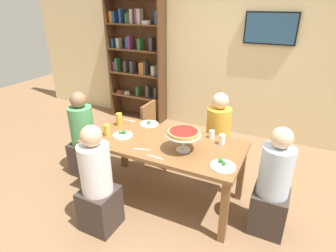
% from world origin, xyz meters
% --- Properties ---
extents(ground_plane, '(12.00, 12.00, 0.00)m').
position_xyz_m(ground_plane, '(0.00, 0.00, 0.00)').
color(ground_plane, '#846042').
extents(rear_partition, '(8.00, 0.12, 2.80)m').
position_xyz_m(rear_partition, '(0.00, 2.20, 1.40)').
color(rear_partition, beige).
rests_on(rear_partition, ground_plane).
extents(dining_table, '(1.74, 0.83, 0.74)m').
position_xyz_m(dining_table, '(0.00, 0.00, 0.65)').
color(dining_table, brown).
rests_on(dining_table, ground_plane).
extents(bookshelf, '(1.10, 0.30, 2.21)m').
position_xyz_m(bookshelf, '(-1.58, 2.01, 1.16)').
color(bookshelf, '#4C2D19').
rests_on(bookshelf, ground_plane).
extents(television, '(0.75, 0.05, 0.46)m').
position_xyz_m(television, '(0.69, 2.11, 1.78)').
color(television, black).
extents(diner_near_left, '(0.34, 0.34, 1.15)m').
position_xyz_m(diner_near_left, '(-0.37, -0.71, 0.49)').
color(diner_near_left, '#382D28').
rests_on(diner_near_left, ground_plane).
extents(diner_head_west, '(0.34, 0.34, 1.15)m').
position_xyz_m(diner_head_west, '(-1.18, -0.00, 0.49)').
color(diner_head_west, '#382D28').
rests_on(diner_head_west, ground_plane).
extents(diner_head_east, '(0.34, 0.34, 1.15)m').
position_xyz_m(diner_head_east, '(1.17, 0.00, 0.49)').
color(diner_head_east, '#382D28').
rests_on(diner_head_east, ground_plane).
extents(diner_far_right, '(0.34, 0.34, 1.15)m').
position_xyz_m(diner_far_right, '(0.40, 0.73, 0.49)').
color(diner_far_right, '#382D28').
rests_on(diner_far_right, ground_plane).
extents(chair_far_left, '(0.40, 0.40, 0.87)m').
position_xyz_m(chair_far_left, '(-0.48, 0.69, 0.49)').
color(chair_far_left, brown).
rests_on(chair_far_left, ground_plane).
extents(deep_dish_pizza_stand, '(0.36, 0.36, 0.23)m').
position_xyz_m(deep_dish_pizza_stand, '(0.26, -0.08, 0.93)').
color(deep_dish_pizza_stand, silver).
rests_on(deep_dish_pizza_stand, dining_table).
extents(salad_plate_near_diner, '(0.24, 0.24, 0.06)m').
position_xyz_m(salad_plate_near_diner, '(0.72, -0.20, 0.75)').
color(salad_plate_near_diner, white).
rests_on(salad_plate_near_diner, dining_table).
extents(salad_plate_far_diner, '(0.23, 0.23, 0.06)m').
position_xyz_m(salad_plate_far_diner, '(-0.50, -0.07, 0.75)').
color(salad_plate_far_diner, white).
rests_on(salad_plate_far_diner, dining_table).
extents(salad_plate_spare, '(0.23, 0.23, 0.06)m').
position_xyz_m(salad_plate_spare, '(-0.38, 0.33, 0.75)').
color(salad_plate_spare, white).
rests_on(salad_plate_spare, dining_table).
extents(beer_glass_amber_tall, '(0.07, 0.07, 0.13)m').
position_xyz_m(beer_glass_amber_tall, '(-0.66, -0.14, 0.81)').
color(beer_glass_amber_tall, gold).
rests_on(beer_glass_amber_tall, dining_table).
extents(beer_glass_amber_short, '(0.07, 0.07, 0.16)m').
position_xyz_m(beer_glass_amber_short, '(-0.69, 0.15, 0.82)').
color(beer_glass_amber_short, gold).
rests_on(beer_glass_amber_short, dining_table).
extents(water_glass_clear_near, '(0.07, 0.07, 0.11)m').
position_xyz_m(water_glass_clear_near, '(0.58, 0.22, 0.80)').
color(water_glass_clear_near, white).
rests_on(water_glass_clear_near, dining_table).
extents(water_glass_clear_far, '(0.06, 0.06, 0.09)m').
position_xyz_m(water_glass_clear_far, '(0.44, 0.32, 0.79)').
color(water_glass_clear_far, white).
rests_on(water_glass_clear_far, dining_table).
extents(cutlery_fork_near, '(0.18, 0.07, 0.00)m').
position_xyz_m(cutlery_fork_near, '(-0.13, -0.26, 0.74)').
color(cutlery_fork_near, silver).
rests_on(cutlery_fork_near, dining_table).
extents(cutlery_knife_near, '(0.18, 0.02, 0.00)m').
position_xyz_m(cutlery_knife_near, '(-0.67, 0.33, 0.74)').
color(cutlery_knife_near, silver).
rests_on(cutlery_knife_near, dining_table).
extents(cutlery_fork_far, '(0.18, 0.02, 0.00)m').
position_xyz_m(cutlery_fork_far, '(0.07, -0.33, 0.74)').
color(cutlery_fork_far, silver).
rests_on(cutlery_fork_far, dining_table).
extents(cutlery_knife_far, '(0.17, 0.08, 0.00)m').
position_xyz_m(cutlery_knife_far, '(-0.70, -0.28, 0.74)').
color(cutlery_knife_far, silver).
rests_on(cutlery_knife_far, dining_table).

